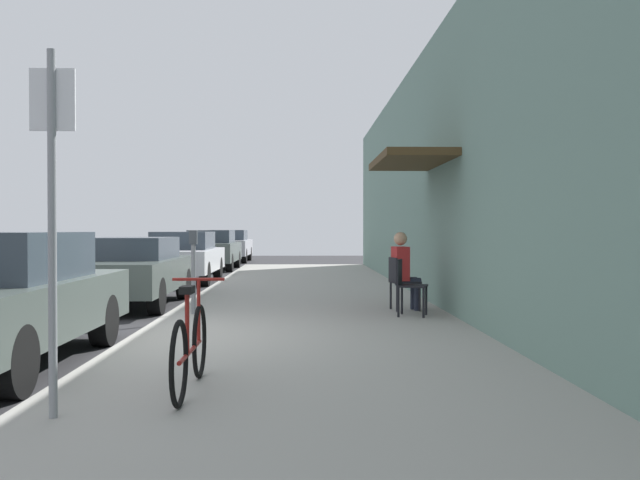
# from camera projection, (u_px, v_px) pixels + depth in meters

# --- Properties ---
(ground_plane) EXTENTS (60.00, 60.00, 0.00)m
(ground_plane) POSITION_uv_depth(u_px,v_px,m) (128.00, 346.00, 8.73)
(ground_plane) COLOR #2D2D30
(sidewalk_slab) EXTENTS (4.50, 32.00, 0.12)m
(sidewalk_slab) POSITION_uv_depth(u_px,v_px,m) (308.00, 320.00, 10.78)
(sidewalk_slab) COLOR #9E9B93
(sidewalk_slab) RESTS_ON ground_plane
(building_facade) EXTENTS (1.40, 32.00, 4.92)m
(building_facade) POSITION_uv_depth(u_px,v_px,m) (463.00, 164.00, 10.82)
(building_facade) COLOR gray
(building_facade) RESTS_ON ground_plane
(parked_car_1) EXTENTS (1.80, 4.40, 1.30)m
(parked_car_1) POSITION_uv_depth(u_px,v_px,m) (130.00, 270.00, 13.26)
(parked_car_1) COLOR #47514C
(parked_car_1) RESTS_ON ground_plane
(parked_car_2) EXTENTS (1.80, 4.40, 1.39)m
(parked_car_2) POSITION_uv_depth(u_px,v_px,m) (183.00, 256.00, 19.20)
(parked_car_2) COLOR silver
(parked_car_2) RESTS_ON ground_plane
(parked_car_3) EXTENTS (1.80, 4.40, 1.42)m
(parked_car_3) POSITION_uv_depth(u_px,v_px,m) (211.00, 249.00, 25.22)
(parked_car_3) COLOR #47514C
(parked_car_3) RESTS_ON ground_plane
(parked_car_4) EXTENTS (1.80, 4.40, 1.42)m
(parked_car_4) POSITION_uv_depth(u_px,v_px,m) (229.00, 245.00, 31.31)
(parked_car_4) COLOR #B7B7BC
(parked_car_4) RESTS_ON ground_plane
(parking_meter) EXTENTS (0.12, 0.10, 1.32)m
(parking_meter) POSITION_uv_depth(u_px,v_px,m) (193.00, 265.00, 11.05)
(parking_meter) COLOR slate
(parking_meter) RESTS_ON sidewalk_slab
(street_sign) EXTENTS (0.32, 0.06, 2.60)m
(street_sign) POSITION_uv_depth(u_px,v_px,m) (52.00, 203.00, 4.95)
(street_sign) COLOR gray
(street_sign) RESTS_ON sidewalk_slab
(bicycle_0) EXTENTS (0.46, 1.71, 0.90)m
(bicycle_0) POSITION_uv_depth(u_px,v_px,m) (190.00, 348.00, 5.77)
(bicycle_0) COLOR black
(bicycle_0) RESTS_ON sidewalk_slab
(cafe_chair_0) EXTENTS (0.54, 0.54, 0.87)m
(cafe_chair_0) POSITION_uv_depth(u_px,v_px,m) (407.00, 283.00, 10.80)
(cafe_chair_0) COLOR black
(cafe_chair_0) RESTS_ON sidewalk_slab
(cafe_chair_1) EXTENTS (0.50, 0.50, 0.87)m
(cafe_chair_1) POSITION_uv_depth(u_px,v_px,m) (400.00, 280.00, 11.55)
(cafe_chair_1) COLOR black
(cafe_chair_1) RESTS_ON sidewalk_slab
(seated_patron_1) EXTENTS (0.47, 0.41, 1.29)m
(seated_patron_1) POSITION_uv_depth(u_px,v_px,m) (404.00, 268.00, 11.56)
(seated_patron_1) COLOR #232838
(seated_patron_1) RESTS_ON sidewalk_slab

